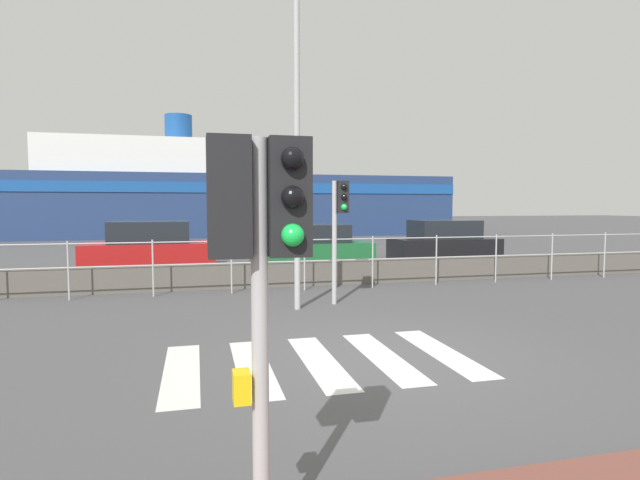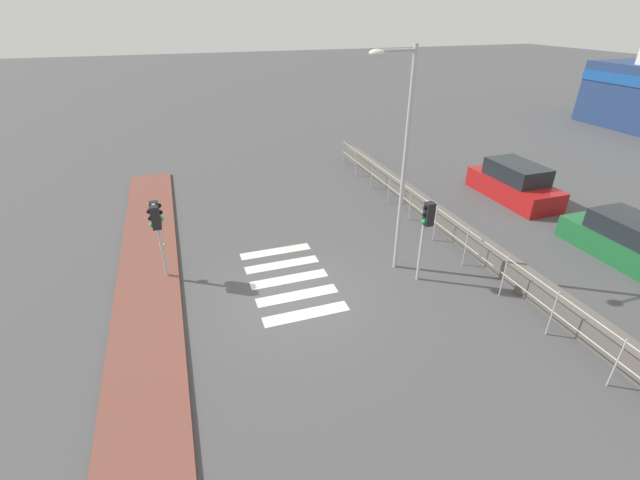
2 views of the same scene
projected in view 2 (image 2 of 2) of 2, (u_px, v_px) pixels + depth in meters
ground_plane at (298, 297)px, 12.32m from camera, size 160.00×160.00×0.00m
sidewalk_brick at (147, 325)px, 11.14m from camera, size 24.00×1.80×0.12m
crosswalk at (289, 279)px, 13.15m from camera, size 4.05×2.40×0.01m
seawall at (487, 252)px, 13.99m from camera, size 23.73×0.55×0.62m
harbor_fence at (467, 242)px, 13.48m from camera, size 21.40×0.04×1.32m
traffic_light_near at (157, 222)px, 12.27m from camera, size 0.58×0.41×2.49m
traffic_light_far at (426, 224)px, 12.15m from camera, size 0.34×0.32×2.62m
streetlamp at (399, 143)px, 11.79m from camera, size 0.32×1.34×6.57m
parked_car_red at (514, 184)px, 18.46m from camera, size 4.18×1.78×1.57m
parked_car_green at (631, 243)px, 13.93m from camera, size 4.27×1.75×1.42m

